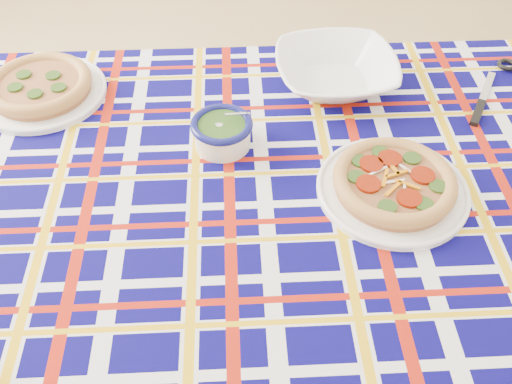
% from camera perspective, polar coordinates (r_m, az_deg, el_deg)
% --- Properties ---
extents(floor, '(4.00, 4.00, 0.00)m').
position_cam_1_polar(floor, '(1.84, -3.83, -5.50)').
color(floor, '#9B8350').
rests_on(floor, ground).
extents(dining_table, '(1.66, 1.25, 0.69)m').
position_cam_1_polar(dining_table, '(1.09, 4.05, -2.17)').
color(dining_table, brown).
rests_on(dining_table, floor).
extents(tablecloth, '(1.69, 1.28, 0.10)m').
position_cam_1_polar(tablecloth, '(1.07, 4.11, -1.36)').
color(tablecloth, '#07044C').
rests_on(tablecloth, dining_table).
extents(main_focaccia_plate, '(0.33, 0.33, 0.05)m').
position_cam_1_polar(main_focaccia_plate, '(1.03, 13.66, 1.00)').
color(main_focaccia_plate, '#925A33').
rests_on(main_focaccia_plate, tablecloth).
extents(pesto_bowl, '(0.13, 0.13, 0.07)m').
position_cam_1_polar(pesto_bowl, '(1.09, -3.42, 6.13)').
color(pesto_bowl, '#1C3B10').
rests_on(pesto_bowl, tablecloth).
extents(serving_bowl, '(0.32, 0.32, 0.06)m').
position_cam_1_polar(serving_bowl, '(1.27, 7.98, 11.86)').
color(serving_bowl, white).
rests_on(serving_bowl, tablecloth).
extents(second_focaccia_plate, '(0.34, 0.34, 0.05)m').
position_cam_1_polar(second_focaccia_plate, '(1.31, -20.79, 9.93)').
color(second_focaccia_plate, '#925A33').
rests_on(second_focaccia_plate, tablecloth).
extents(table_knife, '(0.08, 0.21, 0.01)m').
position_cam_1_polar(table_knife, '(1.35, 22.08, 9.61)').
color(table_knife, silver).
rests_on(table_knife, tablecloth).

